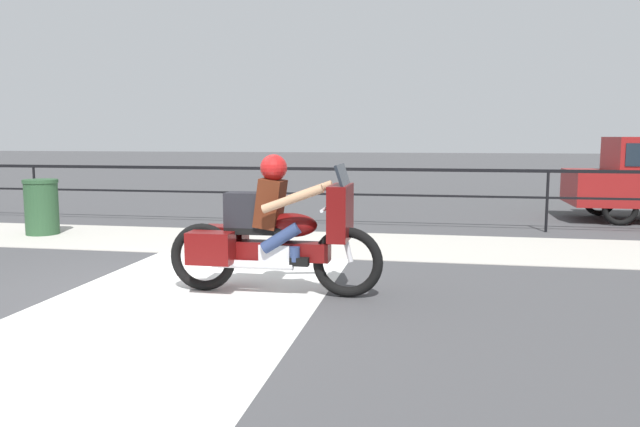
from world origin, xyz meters
name	(u,v)px	position (x,y,z in m)	size (l,w,h in m)	color
ground_plane	(148,292)	(0.00, 0.00, 0.00)	(120.00, 120.00, 0.00)	#424244
sidewalk_band	(241,241)	(0.00, 3.40, 0.01)	(44.00, 2.40, 0.01)	#B7B2A8
crosswalk_band	(187,298)	(0.54, -0.20, 0.00)	(2.85, 6.00, 0.01)	silver
fence_railing	(271,179)	(0.00, 5.37, 0.89)	(36.00, 0.05, 1.13)	black
motorcycle	(273,232)	(1.40, 0.17, 0.69)	(2.38, 0.76, 1.52)	black
trash_bin	(42,207)	(-3.63, 3.45, 0.49)	(0.59, 0.59, 0.97)	#284C2D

